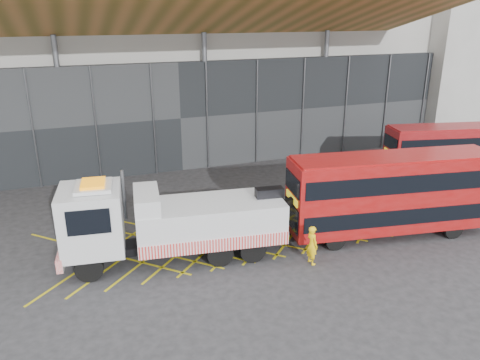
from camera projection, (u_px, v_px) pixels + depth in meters
name	position (u px, v px, depth m)	size (l,w,h in m)	color
ground_plane	(197.00, 238.00, 25.01)	(120.00, 120.00, 0.00)	#29282B
road_markings	(253.00, 228.00, 26.06)	(23.16, 7.16, 0.01)	gold
construction_building	(157.00, 42.00, 38.78)	(55.00, 23.97, 18.00)	gray
east_building	(463.00, 26.00, 46.19)	(15.00, 12.00, 20.00)	gray
recovery_truck	(167.00, 221.00, 22.25)	(12.52, 4.30, 4.34)	black
bus_towed	(392.00, 192.00, 24.61)	(11.21, 4.24, 4.46)	maroon
bus_second	(456.00, 150.00, 32.74)	(10.06, 4.37, 3.99)	maroon
worker	(312.00, 245.00, 22.18)	(0.71, 0.47, 1.95)	yellow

